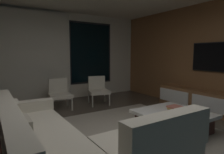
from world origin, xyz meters
TOP-DOWN VIEW (x-y plane):
  - floor at (0.00, 0.00)m, footprint 9.20×9.20m
  - back_wall_with_window at (-0.06, 3.62)m, footprint 6.60×0.30m
  - area_rug at (0.35, -0.10)m, footprint 3.20×3.80m
  - sectional_couch at (-0.88, -0.11)m, footprint 1.98×2.50m
  - coffee_table at (1.17, -0.01)m, footprint 1.16×1.16m
  - book_stack_on_coffee_table at (1.28, 0.05)m, footprint 0.27×0.21m
  - accent_chair_near_window at (0.98, 2.52)m, footprint 0.66×0.67m
  - accent_chair_by_curtain at (-0.11, 2.61)m, footprint 0.60×0.61m
  - media_console at (2.77, 0.05)m, footprint 0.46×3.10m
  - mounted_tv at (2.95, 0.25)m, footprint 0.05×1.22m

SIDE VIEW (x-z plane):
  - floor at x=0.00m, z-range 0.00..0.00m
  - area_rug at x=0.35m, z-range 0.00..0.01m
  - coffee_table at x=1.17m, z-range 0.01..0.37m
  - media_console at x=2.77m, z-range -0.01..0.51m
  - sectional_couch at x=-0.88m, z-range -0.12..0.70m
  - book_stack_on_coffee_table at x=1.28m, z-range 0.36..0.45m
  - accent_chair_near_window at x=0.98m, z-range 0.04..0.82m
  - accent_chair_by_curtain at x=-0.11m, z-range 0.04..0.82m
  - back_wall_with_window at x=-0.06m, z-range -0.01..2.69m
  - mounted_tv at x=2.95m, z-range 1.00..1.70m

